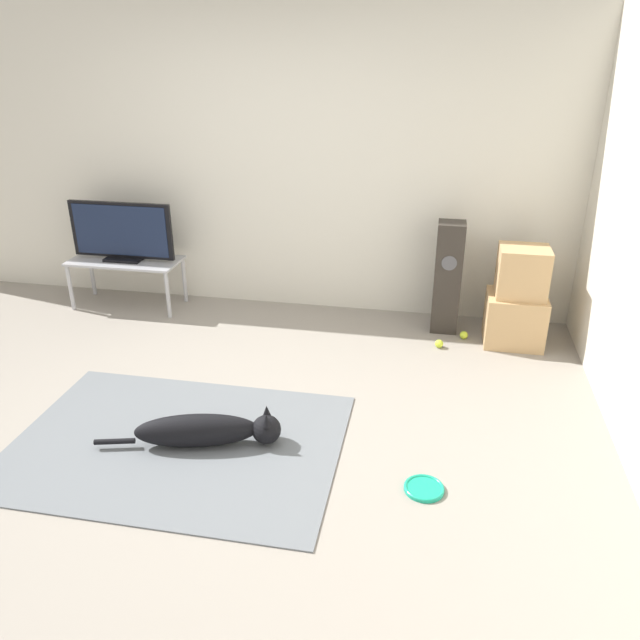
{
  "coord_description": "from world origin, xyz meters",
  "views": [
    {
      "loc": [
        1.4,
        -3.14,
        2.27
      ],
      "look_at": [
        0.65,
        0.78,
        0.45
      ],
      "focal_mm": 35.0,
      "sensor_mm": 36.0,
      "label": 1
    }
  ],
  "objects_px": {
    "tv_stand": "(126,266)",
    "tennis_ball_near_speaker": "(439,344)",
    "cardboard_box_upper": "(522,272)",
    "tv": "(121,232)",
    "cardboard_box_lower": "(514,319)",
    "frisbee": "(424,488)",
    "tennis_ball_by_boxes": "(464,335)",
    "floor_speaker": "(448,278)",
    "dog": "(209,430)"
  },
  "relations": [
    {
      "from": "dog",
      "to": "floor_speaker",
      "type": "height_order",
      "value": "floor_speaker"
    },
    {
      "from": "tv_stand",
      "to": "cardboard_box_upper",
      "type": "bearing_deg",
      "value": -2.12
    },
    {
      "from": "tennis_ball_by_boxes",
      "to": "cardboard_box_lower",
      "type": "bearing_deg",
      "value": 1.49
    },
    {
      "from": "frisbee",
      "to": "tennis_ball_near_speaker",
      "type": "bearing_deg",
      "value": 88.36
    },
    {
      "from": "tv_stand",
      "to": "tv",
      "type": "bearing_deg",
      "value": 90.0
    },
    {
      "from": "dog",
      "to": "tennis_ball_by_boxes",
      "type": "xyz_separation_m",
      "value": [
        1.54,
        1.8,
        -0.08
      ]
    },
    {
      "from": "frisbee",
      "to": "tv_stand",
      "type": "distance_m",
      "value": 3.5
    },
    {
      "from": "dog",
      "to": "tennis_ball_near_speaker",
      "type": "bearing_deg",
      "value": 49.94
    },
    {
      "from": "tv_stand",
      "to": "tennis_ball_near_speaker",
      "type": "relative_size",
      "value": 14.99
    },
    {
      "from": "tennis_ball_near_speaker",
      "to": "tv_stand",
      "type": "bearing_deg",
      "value": 173.09
    },
    {
      "from": "cardboard_box_lower",
      "to": "tennis_ball_near_speaker",
      "type": "distance_m",
      "value": 0.64
    },
    {
      "from": "cardboard_box_lower",
      "to": "tv_stand",
      "type": "height_order",
      "value": "tv_stand"
    },
    {
      "from": "cardboard_box_upper",
      "to": "floor_speaker",
      "type": "height_order",
      "value": "floor_speaker"
    },
    {
      "from": "tv",
      "to": "cardboard_box_lower",
      "type": "bearing_deg",
      "value": -2.26
    },
    {
      "from": "tv",
      "to": "tennis_ball_near_speaker",
      "type": "distance_m",
      "value": 2.92
    },
    {
      "from": "frisbee",
      "to": "cardboard_box_upper",
      "type": "xyz_separation_m",
      "value": [
        0.64,
        1.98,
        0.59
      ]
    },
    {
      "from": "floor_speaker",
      "to": "tennis_ball_near_speaker",
      "type": "xyz_separation_m",
      "value": [
        -0.03,
        -0.36,
        -0.43
      ]
    },
    {
      "from": "tv_stand",
      "to": "tv",
      "type": "xyz_separation_m",
      "value": [
        -0.0,
        0.0,
        0.31
      ]
    },
    {
      "from": "tennis_ball_by_boxes",
      "to": "dog",
      "type": "bearing_deg",
      "value": -130.58
    },
    {
      "from": "cardboard_box_lower",
      "to": "floor_speaker",
      "type": "height_order",
      "value": "floor_speaker"
    },
    {
      "from": "frisbee",
      "to": "cardboard_box_lower",
      "type": "bearing_deg",
      "value": 72.34
    },
    {
      "from": "cardboard_box_lower",
      "to": "tv_stand",
      "type": "distance_m",
      "value": 3.4
    },
    {
      "from": "dog",
      "to": "tv",
      "type": "relative_size",
      "value": 1.16
    },
    {
      "from": "frisbee",
      "to": "tennis_ball_near_speaker",
      "type": "distance_m",
      "value": 1.77
    },
    {
      "from": "cardboard_box_lower",
      "to": "tennis_ball_by_boxes",
      "type": "relative_size",
      "value": 6.94
    },
    {
      "from": "tv_stand",
      "to": "dog",
      "type": "bearing_deg",
      "value": -52.8
    },
    {
      "from": "dog",
      "to": "cardboard_box_lower",
      "type": "bearing_deg",
      "value": 43.26
    },
    {
      "from": "dog",
      "to": "cardboard_box_lower",
      "type": "distance_m",
      "value": 2.64
    },
    {
      "from": "floor_speaker",
      "to": "tv_stand",
      "type": "bearing_deg",
      "value": -179.63
    },
    {
      "from": "cardboard_box_upper",
      "to": "tv",
      "type": "xyz_separation_m",
      "value": [
        -3.41,
        0.13,
        0.09
      ]
    },
    {
      "from": "cardboard_box_upper",
      "to": "tv_stand",
      "type": "distance_m",
      "value": 3.42
    },
    {
      "from": "dog",
      "to": "cardboard_box_lower",
      "type": "xyz_separation_m",
      "value": [
        1.92,
        1.81,
        0.09
      ]
    },
    {
      "from": "cardboard_box_upper",
      "to": "tennis_ball_by_boxes",
      "type": "distance_m",
      "value": 0.69
    },
    {
      "from": "dog",
      "to": "frisbee",
      "type": "height_order",
      "value": "dog"
    },
    {
      "from": "cardboard_box_lower",
      "to": "cardboard_box_upper",
      "type": "relative_size",
      "value": 1.17
    },
    {
      "from": "tv",
      "to": "tennis_ball_near_speaker",
      "type": "xyz_separation_m",
      "value": [
        2.82,
        -0.34,
        -0.66
      ]
    },
    {
      "from": "frisbee",
      "to": "tennis_ball_by_boxes",
      "type": "xyz_separation_m",
      "value": [
        0.25,
        1.97,
        0.02
      ]
    },
    {
      "from": "tennis_ball_near_speaker",
      "to": "cardboard_box_lower",
      "type": "bearing_deg",
      "value": 19.98
    },
    {
      "from": "floor_speaker",
      "to": "tv",
      "type": "relative_size",
      "value": 0.99
    },
    {
      "from": "frisbee",
      "to": "tv_stand",
      "type": "bearing_deg",
      "value": 142.72
    },
    {
      "from": "dog",
      "to": "tv_stand",
      "type": "bearing_deg",
      "value": 127.2
    },
    {
      "from": "frisbee",
      "to": "cardboard_box_lower",
      "type": "height_order",
      "value": "cardboard_box_lower"
    },
    {
      "from": "tv",
      "to": "tennis_ball_near_speaker",
      "type": "bearing_deg",
      "value": -6.97
    },
    {
      "from": "cardboard_box_lower",
      "to": "tv",
      "type": "xyz_separation_m",
      "value": [
        -3.4,
        0.13,
        0.49
      ]
    },
    {
      "from": "dog",
      "to": "cardboard_box_upper",
      "type": "height_order",
      "value": "cardboard_box_upper"
    },
    {
      "from": "tv_stand",
      "to": "tennis_ball_by_boxes",
      "type": "distance_m",
      "value": 3.04
    },
    {
      "from": "tv_stand",
      "to": "tennis_ball_near_speaker",
      "type": "xyz_separation_m",
      "value": [
        2.82,
        -0.34,
        -0.35
      ]
    },
    {
      "from": "floor_speaker",
      "to": "dog",
      "type": "bearing_deg",
      "value": -125.03
    },
    {
      "from": "tennis_ball_by_boxes",
      "to": "tennis_ball_near_speaker",
      "type": "bearing_deg",
      "value": -134.5
    },
    {
      "from": "cardboard_box_lower",
      "to": "tennis_ball_near_speaker",
      "type": "relative_size",
      "value": 6.94
    }
  ]
}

